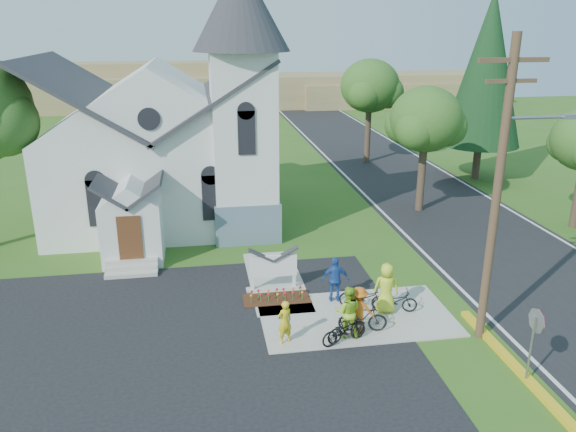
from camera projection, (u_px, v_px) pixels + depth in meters
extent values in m
plane|color=#33601B|center=(319.00, 327.00, 19.90)|extent=(120.00, 120.00, 0.00)
cube|color=black|center=(107.00, 379.00, 16.96)|extent=(20.00, 16.00, 0.02)
cube|color=black|center=(423.00, 194.00, 35.43)|extent=(8.00, 90.00, 0.02)
cube|color=#9E998E|center=(356.00, 316.00, 20.59)|extent=(7.00, 4.00, 0.05)
cube|color=white|center=(160.00, 174.00, 30.31)|extent=(11.00, 9.00, 5.00)
cube|color=slate|center=(246.00, 216.00, 28.37)|extent=(3.20, 3.20, 2.00)
cube|color=white|center=(244.00, 148.00, 27.24)|extent=(3.00, 3.00, 9.00)
cone|color=#27272C|center=(240.00, 5.00, 25.13)|extent=(4.50, 4.50, 4.00)
cube|color=white|center=(133.00, 231.00, 25.19)|extent=(2.60, 2.40, 2.80)
cube|color=#563018|center=(130.00, 238.00, 24.01)|extent=(1.00, 0.10, 2.00)
cube|color=#9E998E|center=(273.00, 289.00, 22.69)|extent=(2.20, 0.40, 0.10)
cube|color=white|center=(252.00, 279.00, 22.40)|extent=(0.12, 0.12, 1.00)
cube|color=white|center=(294.00, 276.00, 22.66)|extent=(0.12, 0.12, 1.00)
cube|color=white|center=(273.00, 266.00, 22.37)|extent=(1.90, 0.14, 0.90)
cube|color=#381D0F|center=(277.00, 299.00, 21.86)|extent=(2.60, 1.10, 0.07)
cylinder|color=#463323|center=(496.00, 198.00, 17.69)|extent=(0.28, 0.28, 10.00)
cube|color=#463323|center=(514.00, 60.00, 16.33)|extent=(2.20, 0.14, 0.14)
cube|color=#463323|center=(511.00, 81.00, 16.52)|extent=(1.60, 0.12, 0.12)
cylinder|color=gray|center=(540.00, 117.00, 17.05)|extent=(2.20, 0.10, 0.10)
cube|color=gray|center=(570.00, 117.00, 17.20)|extent=(0.50, 0.22, 0.14)
cylinder|color=gray|center=(530.00, 351.00, 16.45)|extent=(0.07, 0.07, 2.20)
cylinder|color=#B21414|center=(537.00, 321.00, 16.14)|extent=(0.04, 0.76, 0.76)
cylinder|color=#3B2D20|center=(421.00, 176.00, 31.75)|extent=(0.44, 0.44, 4.05)
ellipsoid|color=#2C5B1F|center=(426.00, 119.00, 30.70)|extent=(4.00, 4.00, 3.60)
cylinder|color=#3B2D20|center=(368.00, 133.00, 42.95)|extent=(0.44, 0.44, 4.50)
ellipsoid|color=#2C5B1F|center=(370.00, 86.00, 41.79)|extent=(4.40, 4.40, 3.96)
cylinder|color=#3B2D20|center=(477.00, 162.00, 38.61)|extent=(0.50, 0.50, 2.40)
cone|color=black|center=(487.00, 69.00, 36.60)|extent=(5.20, 5.20, 10.00)
cube|color=olive|center=(272.00, 91.00, 72.44)|extent=(60.00, 8.00, 4.00)
cube|color=olive|center=(146.00, 85.00, 71.60)|extent=(30.00, 6.00, 5.60)
cube|color=olive|center=(396.00, 94.00, 73.19)|extent=(25.00, 6.00, 3.00)
imported|color=gold|center=(285.00, 322.00, 18.64)|extent=(0.66, 0.56, 1.53)
imported|color=black|center=(344.00, 331.00, 18.71)|extent=(1.82, 1.13, 0.90)
imported|color=#90C324|center=(348.00, 312.00, 18.98)|extent=(1.05, 0.91, 1.84)
imported|color=black|center=(346.00, 328.00, 18.84)|extent=(1.58, 0.96, 0.92)
imported|color=#204AA3|center=(335.00, 279.00, 21.42)|extent=(1.10, 0.57, 1.80)
imported|color=black|center=(363.00, 297.00, 20.93)|extent=(1.94, 1.31, 0.97)
imported|color=#C86116|center=(359.00, 310.00, 19.29)|extent=(1.21, 0.89, 1.67)
imported|color=black|center=(363.00, 318.00, 19.38)|extent=(1.76, 0.76, 1.02)
imported|color=#BEDB29|center=(386.00, 288.00, 20.60)|extent=(1.04, 0.78, 1.92)
imported|color=black|center=(395.00, 301.00, 20.74)|extent=(1.75, 0.88, 0.88)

